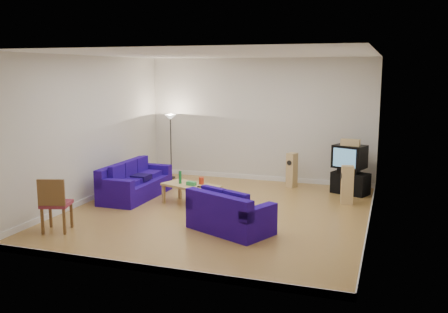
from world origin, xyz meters
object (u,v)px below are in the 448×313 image
(sofa_loveseat, at_px, (229,216))
(coffee_table, at_px, (191,187))
(sofa_three_seat, at_px, (134,185))
(tv_stand, at_px, (350,183))
(television, at_px, (349,157))

(sofa_loveseat, bearing_deg, coffee_table, 156.97)
(sofa_three_seat, xyz_separation_m, tv_stand, (4.69, 1.93, -0.04))
(sofa_three_seat, distance_m, coffee_table, 1.53)
(tv_stand, xyz_separation_m, television, (-0.05, 0.03, 0.63))
(coffee_table, distance_m, television, 3.84)
(tv_stand, height_order, television, television)
(sofa_three_seat, height_order, coffee_table, sofa_three_seat)
(sofa_three_seat, bearing_deg, television, 113.45)
(sofa_three_seat, distance_m, television, 5.07)
(sofa_three_seat, relative_size, coffee_table, 1.47)
(tv_stand, distance_m, television, 0.63)
(sofa_three_seat, height_order, sofa_loveseat, sofa_three_seat)
(sofa_loveseat, distance_m, television, 4.09)
(tv_stand, bearing_deg, sofa_three_seat, -135.21)
(coffee_table, bearing_deg, sofa_three_seat, 171.98)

